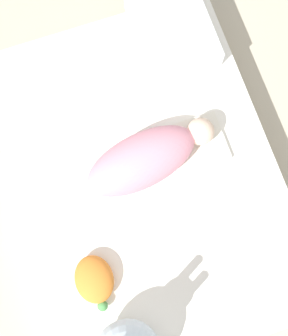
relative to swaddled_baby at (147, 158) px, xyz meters
The scene contains 6 objects.
ground_plane 0.25m from the swaddled_baby, 25.28° to the right, with size 12.00×12.00×0.00m, color #B2A893.
bed_mattress 0.17m from the swaddled_baby, 25.28° to the right, with size 1.35×0.98×0.16m.
burp_cloth 0.22m from the swaddled_baby, 93.42° to the left, with size 0.20×0.21×0.02m.
swaddled_baby is the anchor object (origin of this frame).
pillow 0.54m from the swaddled_baby, 150.35° to the left, with size 0.37×0.29×0.09m.
turtle_plush 0.47m from the swaddled_baby, 41.89° to the right, with size 0.20×0.14×0.08m.
Camera 1 is at (0.34, -0.12, 1.89)m, focal length 50.00 mm.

